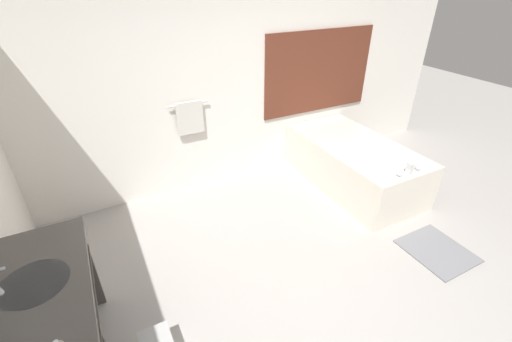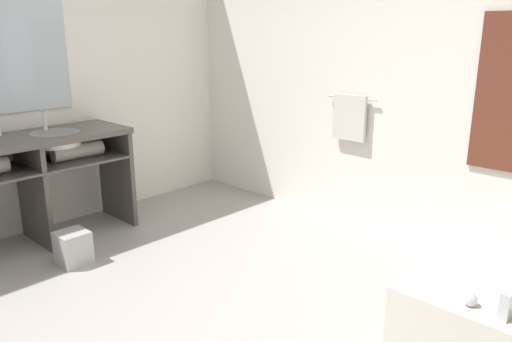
# 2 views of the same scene
# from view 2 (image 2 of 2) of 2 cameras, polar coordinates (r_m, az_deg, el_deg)

# --- Properties ---
(ground_plane) EXTENTS (16.00, 16.00, 0.00)m
(ground_plane) POSITION_cam_2_polar(r_m,az_deg,el_deg) (3.11, -8.75, -17.96)
(ground_plane) COLOR #A8A39E
(ground_plane) RESTS_ON ground
(wall_back_with_blinds) EXTENTS (7.40, 0.13, 2.70)m
(wall_back_with_blinds) POSITION_cam_2_polar(r_m,az_deg,el_deg) (4.29, 15.51, 10.31)
(wall_back_with_blinds) COLOR white
(wall_back_with_blinds) RESTS_ON ground_plane
(wall_left_with_mirror) EXTENTS (0.08, 7.40, 2.70)m
(wall_left_with_mirror) POSITION_cam_2_polar(r_m,az_deg,el_deg) (4.59, -27.09, 9.61)
(wall_left_with_mirror) COLOR white
(wall_left_with_mirror) RESTS_ON ground_plane
(vanity_counter) EXTENTS (0.60, 1.58, 0.91)m
(vanity_counter) POSITION_cam_2_polar(r_m,az_deg,el_deg) (4.39, -24.16, 0.64)
(vanity_counter) COLOR #4C4742
(vanity_counter) RESTS_ON ground_plane
(sink_faucet) EXTENTS (0.09, 0.04, 0.18)m
(sink_faucet) POSITION_cam_2_polar(r_m,az_deg,el_deg) (4.56, -23.01, 5.47)
(sink_faucet) COLOR silver
(sink_faucet) RESTS_ON vanity_counter
(waste_bin) EXTENTS (0.22, 0.22, 0.25)m
(waste_bin) POSITION_cam_2_polar(r_m,az_deg,el_deg) (4.07, -20.18, -8.23)
(waste_bin) COLOR #B2B2B2
(waste_bin) RESTS_ON ground_plane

